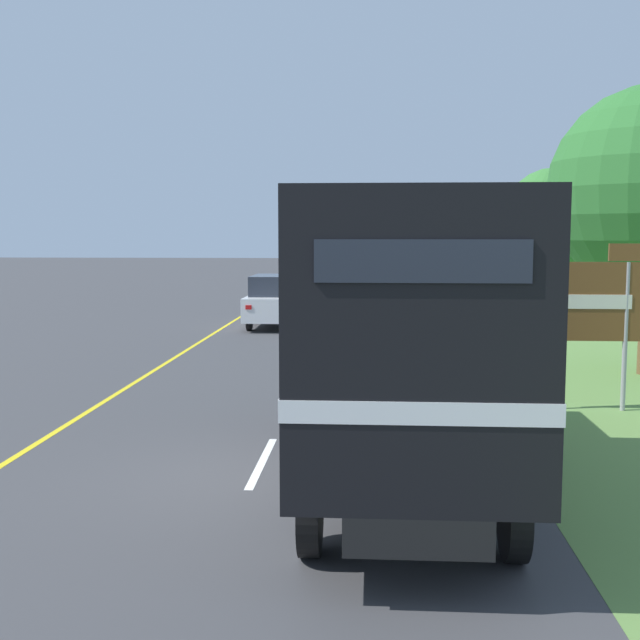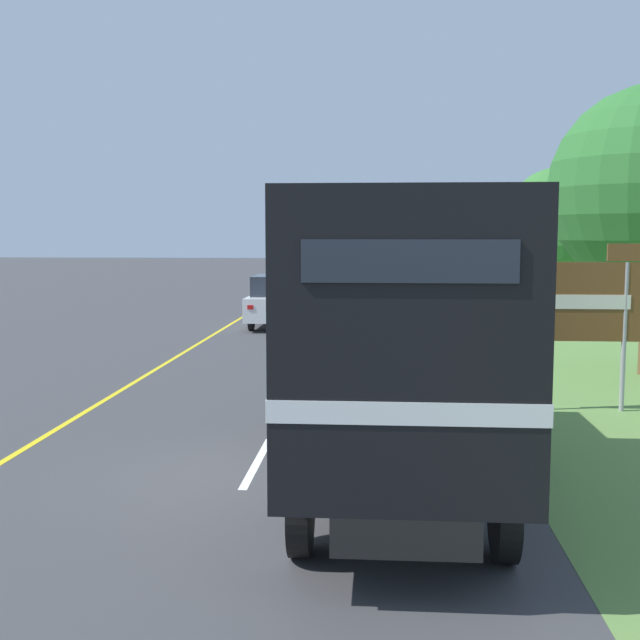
{
  "view_description": "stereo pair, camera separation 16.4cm",
  "coord_description": "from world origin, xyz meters",
  "px_view_note": "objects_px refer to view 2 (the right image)",
  "views": [
    {
      "loc": [
        1.59,
        -10.56,
        3.3
      ],
      "look_at": [
        0.3,
        8.93,
        1.2
      ],
      "focal_mm": 45.0,
      "sensor_mm": 36.0,
      "label": 1
    },
    {
      "loc": [
        1.75,
        -10.55,
        3.3
      ],
      "look_at": [
        0.3,
        8.93,
        1.2
      ],
      "focal_mm": 45.0,
      "sensor_mm": 36.0,
      "label": 2
    }
  ],
  "objects_px": {
    "horse_trailer_truck": "(398,332)",
    "highway_sign": "(586,306)",
    "lead_car_grey_ahead": "(379,275)",
    "roadside_tree_mid": "(566,232)",
    "roadside_tree_far": "(557,218)",
    "lead_car_white_ahead": "(326,267)",
    "lead_car_white": "(277,300)"
  },
  "relations": [
    {
      "from": "highway_sign",
      "to": "roadside_tree_mid",
      "type": "distance_m",
      "value": 14.06
    },
    {
      "from": "lead_car_grey_ahead",
      "to": "highway_sign",
      "type": "height_order",
      "value": "highway_sign"
    },
    {
      "from": "horse_trailer_truck",
      "to": "highway_sign",
      "type": "distance_m",
      "value": 6.04
    },
    {
      "from": "lead_car_white",
      "to": "lead_car_grey_ahead",
      "type": "xyz_separation_m",
      "value": [
        3.6,
        16.2,
        0.09
      ]
    },
    {
      "from": "horse_trailer_truck",
      "to": "lead_car_white",
      "type": "relative_size",
      "value": 1.78
    },
    {
      "from": "lead_car_white",
      "to": "highway_sign",
      "type": "relative_size",
      "value": 1.41
    },
    {
      "from": "lead_car_white_ahead",
      "to": "highway_sign",
      "type": "bearing_deg",
      "value": -79.7
    },
    {
      "from": "roadside_tree_far",
      "to": "lead_car_grey_ahead",
      "type": "bearing_deg",
      "value": 136.62
    },
    {
      "from": "lead_car_white_ahead",
      "to": "roadside_tree_mid",
      "type": "bearing_deg",
      "value": -70.0
    },
    {
      "from": "lead_car_white",
      "to": "roadside_tree_far",
      "type": "distance_m",
      "value": 14.78
    },
    {
      "from": "lead_car_white",
      "to": "roadside_tree_mid",
      "type": "relative_size",
      "value": 0.85
    },
    {
      "from": "horse_trailer_truck",
      "to": "roadside_tree_far",
      "type": "relative_size",
      "value": 1.25
    },
    {
      "from": "horse_trailer_truck",
      "to": "roadside_tree_far",
      "type": "bearing_deg",
      "value": 73.97
    },
    {
      "from": "horse_trailer_truck",
      "to": "lead_car_white_ahead",
      "type": "height_order",
      "value": "horse_trailer_truck"
    },
    {
      "from": "lead_car_white_ahead",
      "to": "lead_car_grey_ahead",
      "type": "bearing_deg",
      "value": -73.39
    },
    {
      "from": "lead_car_grey_ahead",
      "to": "lead_car_white_ahead",
      "type": "bearing_deg",
      "value": 106.61
    },
    {
      "from": "lead_car_grey_ahead",
      "to": "highway_sign",
      "type": "relative_size",
      "value": 1.28
    },
    {
      "from": "roadside_tree_mid",
      "to": "highway_sign",
      "type": "bearing_deg",
      "value": -101.06
    },
    {
      "from": "roadside_tree_mid",
      "to": "lead_car_white",
      "type": "bearing_deg",
      "value": -177.29
    },
    {
      "from": "lead_car_grey_ahead",
      "to": "roadside_tree_far",
      "type": "bearing_deg",
      "value": -43.38
    },
    {
      "from": "horse_trailer_truck",
      "to": "highway_sign",
      "type": "height_order",
      "value": "horse_trailer_truck"
    },
    {
      "from": "lead_car_white_ahead",
      "to": "roadside_tree_mid",
      "type": "relative_size",
      "value": 0.89
    },
    {
      "from": "horse_trailer_truck",
      "to": "lead_car_white",
      "type": "xyz_separation_m",
      "value": [
        -3.89,
        18.12,
        -1.11
      ]
    },
    {
      "from": "lead_car_white",
      "to": "highway_sign",
      "type": "xyz_separation_m",
      "value": [
        7.47,
        -13.25,
        1.04
      ]
    },
    {
      "from": "lead_car_grey_ahead",
      "to": "roadside_tree_mid",
      "type": "relative_size",
      "value": 0.77
    },
    {
      "from": "roadside_tree_far",
      "to": "roadside_tree_mid",
      "type": "bearing_deg",
      "value": -99.87
    },
    {
      "from": "roadside_tree_mid",
      "to": "roadside_tree_far",
      "type": "xyz_separation_m",
      "value": [
        1.42,
        8.18,
        0.66
      ]
    },
    {
      "from": "lead_car_white_ahead",
      "to": "roadside_tree_far",
      "type": "height_order",
      "value": "roadside_tree_far"
    },
    {
      "from": "roadside_tree_mid",
      "to": "lead_car_grey_ahead",
      "type": "bearing_deg",
      "value": 112.64
    },
    {
      "from": "lead_car_white",
      "to": "lead_car_white_ahead",
      "type": "height_order",
      "value": "lead_car_white_ahead"
    },
    {
      "from": "horse_trailer_truck",
      "to": "roadside_tree_mid",
      "type": "bearing_deg",
      "value": 71.37
    },
    {
      "from": "horse_trailer_truck",
      "to": "roadside_tree_far",
      "type": "xyz_separation_m",
      "value": [
        7.69,
        26.78,
        1.98
      ]
    }
  ]
}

